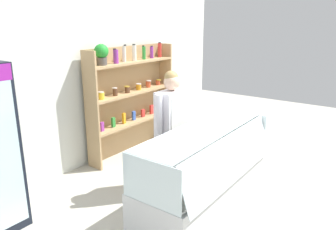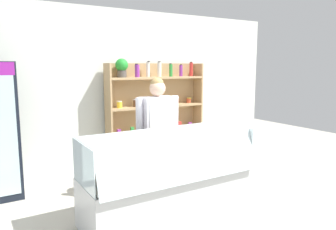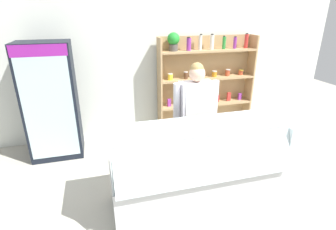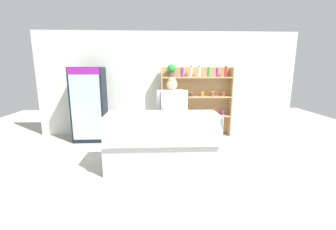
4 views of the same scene
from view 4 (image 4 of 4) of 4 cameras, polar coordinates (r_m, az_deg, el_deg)
The scene contains 6 objects.
ground_plane at distance 4.13m, azimuth 1.71°, elevation -13.78°, with size 12.00×12.00×0.00m, color #B7B2A3.
back_wall at distance 6.06m, azimuth -0.00°, elevation 7.81°, with size 6.80×0.10×2.70m, color silver.
drinks_fridge at distance 5.82m, azimuth -19.35°, elevation 2.52°, with size 0.77×0.57×1.80m.
shelving_unit at distance 5.95m, azimuth 6.78°, elevation 4.52°, with size 1.84×0.29×1.87m.
deli_display_case at distance 4.10m, azimuth -1.48°, elevation -9.19°, with size 1.99×0.78×1.01m.
shop_clerk at distance 4.53m, azimuth 1.04°, elevation 1.19°, with size 0.63×0.25×1.60m.
Camera 4 is at (-0.31, -3.70, 1.80)m, focal length 24.00 mm.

